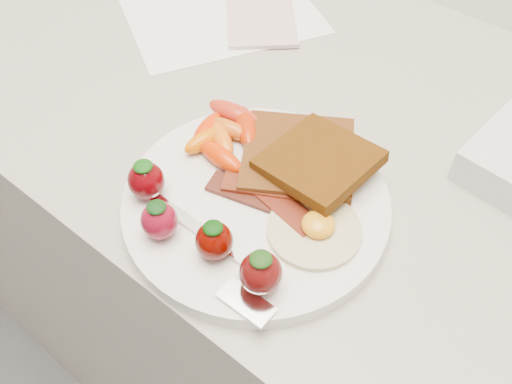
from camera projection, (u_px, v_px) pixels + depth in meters
The scene contains 11 objects.
counter at pixel (309, 306), 1.02m from camera, with size 2.00×0.60×0.90m, color gray.
plate at pixel (256, 204), 0.58m from camera, with size 0.27×0.27×0.02m, color white.
toast_lower at pixel (298, 156), 0.60m from camera, with size 0.11×0.11×0.01m, color #482A10.
toast_upper at pixel (319, 161), 0.58m from camera, with size 0.10×0.10×0.01m, color black.
fried_egg at pixel (315, 228), 0.54m from camera, with size 0.11×0.11×0.02m.
bacon_strips at pixel (270, 194), 0.57m from camera, with size 0.13×0.08×0.01m.
baby_carrots at pixel (225, 132), 0.62m from camera, with size 0.10×0.10×0.02m.
strawberries at pixel (195, 228), 0.52m from camera, with size 0.19×0.06×0.05m.
fork at pixel (218, 259), 0.52m from camera, with size 0.18×0.05×0.00m.
paper_sheet at pixel (223, 15), 0.81m from camera, with size 0.20×0.26×0.00m, color white.
notepad at pixel (261, 18), 0.80m from camera, with size 0.09×0.14×0.01m, color beige.
Camera 1 is at (0.24, 1.26, 1.36)m, focal length 40.00 mm.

